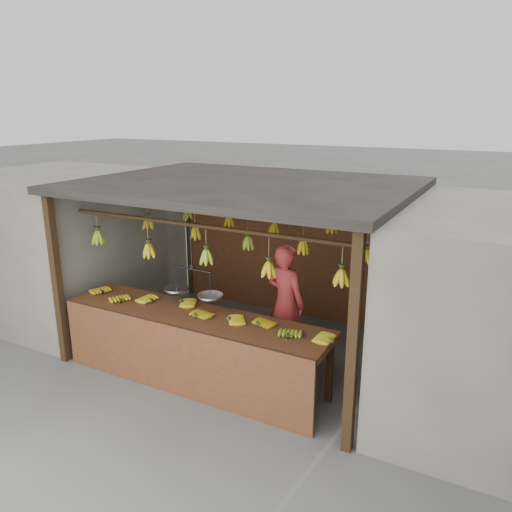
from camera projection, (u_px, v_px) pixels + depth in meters
The scene contains 8 objects.
ground at pixel (246, 347), 7.23m from camera, with size 80.00×80.00×0.00m, color #5B5B57.
stall at pixel (257, 209), 6.95m from camera, with size 4.30×3.30×2.40m.
neighbor_left at pixel (62, 241), 8.52m from camera, with size 3.00×3.00×2.30m, color slate.
counter at pixel (189, 333), 6.03m from camera, with size 3.61×0.79×0.96m.
hanging_bananas at pixel (246, 239), 6.79m from camera, with size 3.63×2.17×0.39m.
balance_scale at pixel (193, 289), 6.13m from camera, with size 0.81×0.31×0.87m.
vendor at pixel (286, 303), 6.71m from camera, with size 0.59×0.39×1.62m, color #BF3333.
bag_bundles at pixel (408, 276), 7.21m from camera, with size 0.08×0.26×1.26m.
Camera 1 is at (3.21, -5.72, 3.31)m, focal length 35.00 mm.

